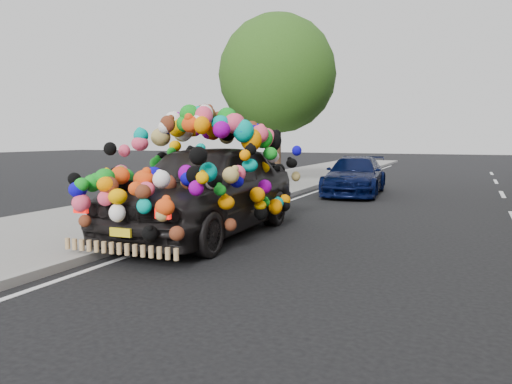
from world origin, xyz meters
TOP-DOWN VIEW (x-y plane):
  - ground at (0.00, 0.00)m, footprint 100.00×100.00m
  - sidewalk at (-4.30, 0.00)m, footprint 4.00×60.00m
  - kerb at (-2.35, 0.00)m, footprint 0.15×60.00m
  - tree_near_sidewalk at (-3.80, 9.50)m, footprint 4.20×4.20m
  - plush_art_car at (-1.79, 0.63)m, footprint 2.50×5.25m
  - navy_sedan at (-0.67, 8.20)m, footprint 1.93×4.17m

SIDE VIEW (x-z plane):
  - ground at x=0.00m, z-range 0.00..0.00m
  - sidewalk at x=-4.30m, z-range 0.00..0.12m
  - kerb at x=-2.35m, z-range 0.00..0.13m
  - navy_sedan at x=-0.67m, z-range 0.00..1.18m
  - plush_art_car at x=-1.79m, z-range 0.04..2.39m
  - tree_near_sidewalk at x=-3.80m, z-range 0.96..7.09m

